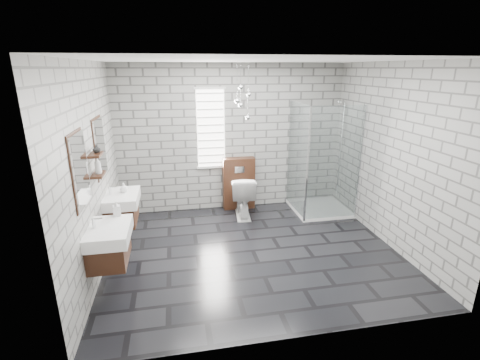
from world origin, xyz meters
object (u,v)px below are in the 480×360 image
object	(u,v)px
cistern_panel	(239,183)
shower_enclosure	(318,187)
vanity_left	(106,234)
toilet	(243,196)
vanity_right	(119,200)

from	to	relation	value
cistern_panel	shower_enclosure	world-z (taller)	shower_enclosure
cistern_panel	vanity_left	bearing A→B (deg)	-130.83
cistern_panel	toilet	size ratio (longest dim) A/B	1.30
vanity_left	cistern_panel	distance (m)	3.08
vanity_left	vanity_right	size ratio (longest dim) A/B	1.00
vanity_right	vanity_left	bearing A→B (deg)	-90.00
vanity_left	vanity_right	xyz separation A→B (m)	(0.00, 1.13, 0.00)
vanity_left	vanity_right	distance (m)	1.13
shower_enclosure	vanity_right	bearing A→B (deg)	-168.85
vanity_left	toilet	size ratio (longest dim) A/B	2.04
vanity_right	shower_enclosure	world-z (taller)	shower_enclosure
vanity_left	cistern_panel	xyz separation A→B (m)	(2.01, 2.32, -0.26)
cistern_panel	shower_enclosure	size ratio (longest dim) A/B	0.49
vanity_left	shower_enclosure	bearing A→B (deg)	27.91
vanity_right	shower_enclosure	size ratio (longest dim) A/B	0.77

